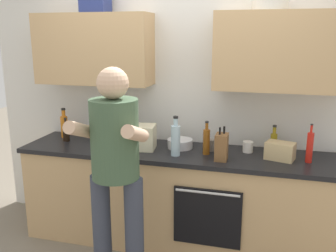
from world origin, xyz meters
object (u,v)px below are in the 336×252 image
object	(u,v)px
bottle_soda	(119,134)
bottle_juice	(64,125)
knife_block	(221,147)
grocery_bag_rice	(144,137)
bottle_vinegar	(118,128)
cup_coffee	(248,147)
cup_stoneware	(211,145)
bottle_hotsauce	(310,147)
bottle_oil	(274,141)
person_standing	(115,165)
cup_tea	(96,138)
grocery_bag_bread	(280,151)
bottle_soy	(66,133)
mixing_bowl	(180,144)
bottle_syrup	(206,141)
bottle_water	(176,139)

from	to	relation	value
bottle_soda	bottle_juice	bearing A→B (deg)	161.71
knife_block	grocery_bag_rice	world-z (taller)	knife_block
bottle_vinegar	cup_coffee	bearing A→B (deg)	-0.78
bottle_juice	grocery_bag_rice	world-z (taller)	bottle_juice
cup_stoneware	bottle_hotsauce	bearing A→B (deg)	-7.20
bottle_oil	cup_stoneware	world-z (taller)	bottle_oil
person_standing	bottle_oil	size ratio (longest dim) A/B	7.17
bottle_juice	bottle_hotsauce	bearing A→B (deg)	-4.17
cup_tea	grocery_bag_bread	size ratio (longest dim) A/B	0.38
bottle_soy	mixing_bowl	size ratio (longest dim) A/B	1.00
bottle_oil	bottle_syrup	size ratio (longest dim) A/B	0.81
bottle_water	knife_block	world-z (taller)	bottle_water
cup_tea	knife_block	distance (m)	1.26
bottle_vinegar	knife_block	distance (m)	1.07
person_standing	bottle_oil	bearing A→B (deg)	42.06
grocery_bag_bread	cup_tea	bearing A→B (deg)	177.65
grocery_bag_bread	knife_block	bearing A→B (deg)	-163.07
bottle_juice	cup_coffee	bearing A→B (deg)	-0.71
bottle_juice	grocery_bag_rice	distance (m)	0.92
bottle_water	bottle_juice	distance (m)	1.26
cup_stoneware	cup_tea	size ratio (longest dim) A/B	1.21
bottle_water	bottle_soda	world-z (taller)	bottle_water
bottle_oil	bottle_vinegar	world-z (taller)	bottle_vinegar
grocery_bag_rice	bottle_vinegar	bearing A→B (deg)	152.73
bottle_juice	grocery_bag_bread	distance (m)	2.09
person_standing	cup_coffee	world-z (taller)	person_standing
cup_stoneware	cup_tea	distance (m)	1.11
cup_stoneware	knife_block	size ratio (longest dim) A/B	0.37
bottle_hotsauce	person_standing	bearing A→B (deg)	-151.06
bottle_water	bottle_soda	size ratio (longest dim) A/B	1.05
bottle_water	bottle_oil	world-z (taller)	bottle_water
bottle_oil	bottle_soy	xyz separation A→B (m)	(-1.94, -0.19, -0.01)
cup_stoneware	cup_coffee	world-z (taller)	cup_stoneware
bottle_soda	mixing_bowl	distance (m)	0.56
bottle_juice	grocery_bag_bread	bearing A→B (deg)	-4.12
bottle_juice	cup_coffee	distance (m)	1.82
cup_tea	cup_stoneware	bearing A→B (deg)	0.78
bottle_vinegar	cup_coffee	world-z (taller)	bottle_vinegar
bottle_juice	cup_tea	size ratio (longest dim) A/B	3.43
cup_stoneware	cup_tea	world-z (taller)	cup_stoneware
bottle_water	mixing_bowl	xyz separation A→B (m)	(-0.01, 0.22, -0.10)
bottle_juice	bottle_vinegar	size ratio (longest dim) A/B	0.92
bottle_soda	grocery_bag_rice	xyz separation A→B (m)	(0.22, 0.05, -0.03)
person_standing	bottle_vinegar	xyz separation A→B (m)	(-0.36, 0.92, 0.02)
knife_block	grocery_bag_rice	distance (m)	0.72
bottle_water	bottle_hotsauce	distance (m)	1.09
bottle_hotsauce	grocery_bag_rice	distance (m)	1.41
bottle_oil	cup_coffee	distance (m)	0.24
bottle_syrup	cup_stoneware	distance (m)	0.13
bottle_soy	bottle_vinegar	size ratio (longest dim) A/B	0.72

